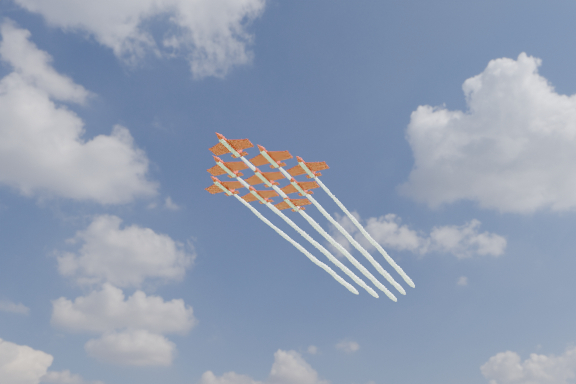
# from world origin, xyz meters

# --- Properties ---
(jet_lead) EXTENTS (81.43, 68.99, 3.08)m
(jet_lead) POSITION_xyz_m (30.22, 19.50, 74.00)
(jet_lead) COLOR red
(jet_row2_port) EXTENTS (81.43, 68.99, 3.08)m
(jet_row2_port) POSITION_xyz_m (41.00, 20.46, 74.00)
(jet_row2_port) COLOR red
(jet_row2_starb) EXTENTS (81.43, 68.99, 3.08)m
(jet_row2_starb) POSITION_xyz_m (33.00, 29.95, 74.00)
(jet_row2_starb) COLOR red
(jet_row3_port) EXTENTS (81.43, 68.99, 3.08)m
(jet_row3_port) POSITION_xyz_m (51.78, 21.42, 74.00)
(jet_row3_port) COLOR red
(jet_row3_centre) EXTENTS (81.43, 68.99, 3.08)m
(jet_row3_centre) POSITION_xyz_m (43.77, 30.91, 74.00)
(jet_row3_centre) COLOR red
(jet_row3_starb) EXTENTS (81.43, 68.99, 3.08)m
(jet_row3_starb) POSITION_xyz_m (35.77, 40.41, 74.00)
(jet_row3_starb) COLOR red
(jet_row4_port) EXTENTS (81.43, 68.99, 3.08)m
(jet_row4_port) POSITION_xyz_m (54.55, 31.87, 74.00)
(jet_row4_port) COLOR red
(jet_row4_starb) EXTENTS (81.43, 68.99, 3.08)m
(jet_row4_starb) POSITION_xyz_m (46.55, 41.37, 74.00)
(jet_row4_starb) COLOR red
(jet_tail) EXTENTS (81.43, 68.99, 3.08)m
(jet_tail) POSITION_xyz_m (57.32, 42.33, 74.00)
(jet_tail) COLOR red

